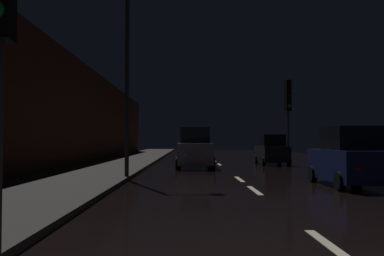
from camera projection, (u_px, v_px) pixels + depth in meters
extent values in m
cube|color=black|center=(218.00, 164.00, 27.14)|extent=(25.22, 84.00, 0.02)
cube|color=#33302D|center=(121.00, 162.00, 27.07)|extent=(4.40, 84.00, 0.15)
cube|color=#472319|center=(66.00, 111.00, 23.65)|extent=(0.80, 63.00, 6.49)
cube|color=beige|center=(333.00, 248.00, 5.65)|extent=(0.16, 2.20, 0.01)
cube|color=beige|center=(255.00, 190.00, 12.25)|extent=(0.16, 2.20, 0.01)
cube|color=beige|center=(239.00, 179.00, 15.82)|extent=(0.16, 2.20, 0.01)
cube|color=beige|center=(219.00, 164.00, 25.83)|extent=(0.16, 2.20, 0.01)
cube|color=beige|center=(214.00, 161.00, 30.54)|extent=(0.16, 2.20, 0.01)
cylinder|color=#38383A|center=(288.00, 138.00, 24.85)|extent=(0.12, 0.12, 3.30)
cube|color=black|center=(288.00, 96.00, 24.93)|extent=(0.38, 0.40, 1.90)
sphere|color=black|center=(289.00, 85.00, 24.78)|extent=(0.22, 0.22, 0.22)
sphere|color=black|center=(289.00, 95.00, 24.76)|extent=(0.22, 0.22, 0.22)
sphere|color=#19D84C|center=(289.00, 106.00, 24.74)|extent=(0.22, 0.22, 0.22)
cylinder|color=#2D2D30|center=(127.00, 83.00, 15.59)|extent=(0.16, 0.16, 7.37)
cube|color=#A5A8AD|center=(195.00, 153.00, 22.72)|extent=(1.86, 4.33, 1.13)
cube|color=black|center=(195.00, 135.00, 22.90)|extent=(1.58, 2.16, 0.87)
cylinder|color=black|center=(213.00, 163.00, 21.20)|extent=(0.23, 0.66, 0.66)
cylinder|color=black|center=(178.00, 163.00, 21.18)|extent=(0.23, 0.66, 0.66)
cylinder|color=black|center=(210.00, 161.00, 24.23)|extent=(0.23, 0.66, 0.66)
cylinder|color=black|center=(179.00, 161.00, 24.21)|extent=(0.23, 0.66, 0.66)
sphere|color=white|center=(206.00, 155.00, 20.60)|extent=(0.19, 0.19, 0.19)
sphere|color=white|center=(185.00, 155.00, 20.59)|extent=(0.19, 0.19, 0.19)
sphere|color=red|center=(203.00, 152.00, 24.84)|extent=(0.19, 0.19, 0.19)
sphere|color=red|center=(186.00, 152.00, 24.83)|extent=(0.19, 0.19, 0.19)
cube|color=#141E51|center=(349.00, 165.00, 13.51)|extent=(1.62, 3.78, 0.99)
cube|color=black|center=(350.00, 138.00, 13.40)|extent=(1.38, 1.89, 0.76)
cylinder|color=black|center=(313.00, 174.00, 14.81)|extent=(0.20, 0.58, 0.58)
cylinder|color=black|center=(356.00, 174.00, 14.82)|extent=(0.20, 0.58, 0.58)
cylinder|color=black|center=(340.00, 181.00, 12.16)|extent=(0.20, 0.58, 0.58)
sphere|color=slate|center=(317.00, 162.00, 15.35)|extent=(0.16, 0.16, 0.16)
sphere|color=slate|center=(341.00, 162.00, 15.36)|extent=(0.16, 0.16, 0.16)
sphere|color=red|center=(359.00, 169.00, 11.65)|extent=(0.16, 0.16, 0.16)
cube|color=black|center=(272.00, 154.00, 25.87)|extent=(1.57, 3.66, 0.96)
cube|color=black|center=(272.00, 140.00, 25.77)|extent=(1.33, 1.83, 0.73)
cylinder|color=black|center=(256.00, 159.00, 27.13)|extent=(0.19, 0.56, 0.56)
cylinder|color=black|center=(279.00, 159.00, 27.15)|extent=(0.19, 0.56, 0.56)
cylinder|color=black|center=(263.00, 161.00, 24.57)|extent=(0.19, 0.56, 0.56)
cylinder|color=black|center=(289.00, 161.00, 24.58)|extent=(0.19, 0.56, 0.56)
sphere|color=slate|center=(260.00, 153.00, 27.66)|extent=(0.16, 0.16, 0.16)
sphere|color=slate|center=(273.00, 153.00, 27.67)|extent=(0.16, 0.16, 0.16)
sphere|color=red|center=(271.00, 155.00, 24.07)|extent=(0.16, 0.16, 0.16)
sphere|color=red|center=(285.00, 155.00, 24.08)|extent=(0.16, 0.16, 0.16)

